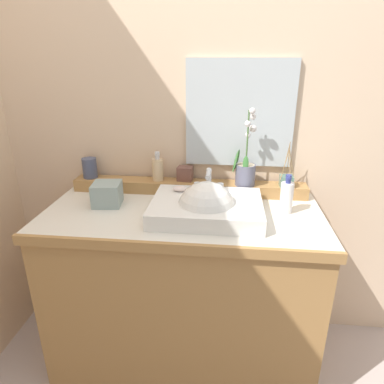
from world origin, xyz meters
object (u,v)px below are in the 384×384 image
object	(u,v)px
sink_basin	(206,209)
tumbler_cup	(90,168)
soap_bar	(180,189)
tissue_box	(107,194)
reed_diffuser	(286,180)
soap_dispenser	(158,169)
trinket_box	(185,174)
lotion_bottle	(287,197)
potted_plant	(246,168)

from	to	relation	value
sink_basin	tumbler_cup	xyz separation A→B (m)	(-0.65, 0.28, 0.08)
soap_bar	tissue_box	xyz separation A→B (m)	(-0.35, -0.03, -0.03)
sink_basin	reed_diffuser	xyz separation A→B (m)	(0.38, 0.26, 0.06)
soap_bar	soap_dispenser	distance (m)	0.22
trinket_box	lotion_bottle	size ratio (longest dim) A/B	0.43
soap_bar	reed_diffuser	world-z (taller)	reed_diffuser
potted_plant	trinket_box	bearing A→B (deg)	172.66
soap_dispenser	tumbler_cup	world-z (taller)	soap_dispenser
soap_bar	tissue_box	world-z (taller)	tissue_box
soap_dispenser	soap_bar	bearing A→B (deg)	-50.37
soap_bar	soap_dispenser	world-z (taller)	soap_dispenser
soap_bar	lotion_bottle	bearing A→B (deg)	-4.20
lotion_bottle	tissue_box	size ratio (longest dim) A/B	1.40
trinket_box	lotion_bottle	world-z (taller)	lotion_bottle
tumbler_cup	lotion_bottle	size ratio (longest dim) A/B	0.58
sink_basin	potted_plant	size ratio (longest dim) A/B	1.27
potted_plant	tumbler_cup	xyz separation A→B (m)	(-0.82, 0.03, -0.03)
soap_bar	potted_plant	world-z (taller)	potted_plant
lotion_bottle	potted_plant	bearing A→B (deg)	135.28
reed_diffuser	sink_basin	bearing A→B (deg)	-145.77
lotion_bottle	reed_diffuser	bearing A→B (deg)	82.55
lotion_bottle	tissue_box	world-z (taller)	lotion_bottle
potted_plant	trinket_box	xyz separation A→B (m)	(-0.31, 0.04, -0.05)
soap_dispenser	trinket_box	world-z (taller)	soap_dispenser
sink_basin	reed_diffuser	distance (m)	0.46
sink_basin	potted_plant	xyz separation A→B (m)	(0.18, 0.26, 0.12)
reed_diffuser	lotion_bottle	xyz separation A→B (m)	(-0.02, -0.18, -0.02)
soap_bar	tissue_box	bearing A→B (deg)	-174.34
soap_dispenser	potted_plant	bearing A→B (deg)	-3.44
reed_diffuser	trinket_box	xyz separation A→B (m)	(-0.51, 0.04, 0.01)
reed_diffuser	tissue_box	distance (m)	0.88
soap_bar	potted_plant	xyz separation A→B (m)	(0.31, 0.14, 0.07)
soap_bar	trinket_box	world-z (taller)	trinket_box
reed_diffuser	soap_dispenser	bearing A→B (deg)	177.87
potted_plant	tissue_box	xyz separation A→B (m)	(-0.66, -0.18, -0.10)
sink_basin	potted_plant	bearing A→B (deg)	55.51
tissue_box	soap_dispenser	bearing A→B (deg)	44.64
soap_bar	tumbler_cup	size ratio (longest dim) A/B	0.66
potted_plant	lotion_bottle	xyz separation A→B (m)	(0.18, -0.18, -0.07)
soap_dispenser	reed_diffuser	world-z (taller)	reed_diffuser
soap_bar	reed_diffuser	distance (m)	0.54
potted_plant	lotion_bottle	size ratio (longest dim) A/B	2.13
trinket_box	tissue_box	xyz separation A→B (m)	(-0.35, -0.22, -0.04)
sink_basin	trinket_box	distance (m)	0.33
sink_basin	tissue_box	bearing A→B (deg)	170.76
reed_diffuser	tissue_box	size ratio (longest dim) A/B	1.75
tissue_box	potted_plant	bearing A→B (deg)	15.07
tumbler_cup	reed_diffuser	distance (m)	1.03
soap_dispenser	reed_diffuser	xyz separation A→B (m)	(0.66, -0.02, -0.03)
soap_dispenser	lotion_bottle	distance (m)	0.67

